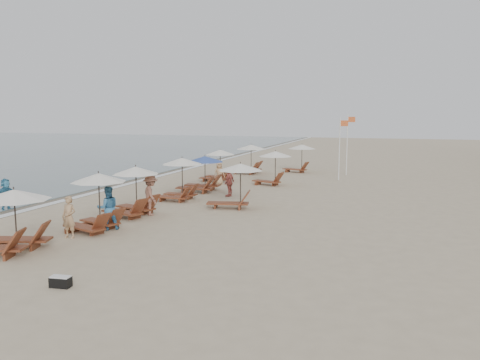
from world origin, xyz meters
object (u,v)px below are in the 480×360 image
(lounger_station_0, at_px, (9,222))
(waterline_walker, at_px, (6,194))
(lounger_station_3, at_px, (179,179))
(lounger_station_6, at_px, (248,159))
(lounger_station_2, at_px, (131,193))
(duffel_bag, at_px, (61,282))
(lounger_station_5, at_px, (217,166))
(inland_station_1, at_px, (272,164))
(beachgoer_near, at_px, (69,217))
(beachgoer_mid_b, at_px, (151,195))
(beachgoer_far_b, at_px, (219,173))
(lounger_station_4, at_px, (201,175))
(beachgoer_far_a, at_px, (229,182))
(flag_pole_near, at_px, (340,146))
(inland_station_0, at_px, (235,182))
(inland_station_2, at_px, (299,155))
(beachgoer_mid_a, at_px, (108,208))
(lounger_station_1, at_px, (95,202))

(lounger_station_0, relative_size, waterline_walker, 1.81)
(lounger_station_3, distance_m, lounger_station_6, 12.67)
(lounger_station_2, bearing_deg, duffel_bag, -70.92)
(lounger_station_5, distance_m, inland_station_1, 4.18)
(beachgoer_near, distance_m, beachgoer_mid_b, 4.80)
(lounger_station_6, xyz_separation_m, beachgoer_far_b, (0.04, -6.49, -0.36))
(lounger_station_2, xyz_separation_m, lounger_station_5, (-0.47, 12.24, 0.03))
(lounger_station_5, height_order, inland_station_1, inland_station_1)
(lounger_station_4, xyz_separation_m, lounger_station_6, (0.03, 9.47, 0.11))
(beachgoer_far_a, distance_m, flag_pole_near, 10.39)
(lounger_station_0, xyz_separation_m, inland_station_0, (4.68, 9.76, 0.27))
(lounger_station_3, distance_m, beachgoer_mid_b, 3.99)
(lounger_station_0, height_order, inland_station_2, inland_station_2)
(lounger_station_2, xyz_separation_m, beachgoer_mid_a, (0.52, -2.67, -0.16))
(lounger_station_5, distance_m, flag_pole_near, 8.72)
(lounger_station_2, bearing_deg, beachgoer_far_b, 88.33)
(lounger_station_3, bearing_deg, duffel_bag, -78.30)
(duffel_bag, bearing_deg, inland_station_0, 85.95)
(inland_station_2, bearing_deg, flag_pole_near, -45.46)
(lounger_station_1, xyz_separation_m, duffel_bag, (2.90, -5.80, -1.00))
(lounger_station_3, bearing_deg, beachgoer_mid_b, -83.55)
(lounger_station_4, distance_m, lounger_station_5, 4.72)
(lounger_station_3, distance_m, beachgoer_far_a, 3.01)
(lounger_station_4, bearing_deg, beachgoer_near, -91.72)
(beachgoer_near, relative_size, flag_pole_near, 0.36)
(inland_station_1, xyz_separation_m, beachgoer_far_b, (-3.33, -0.96, -0.64))
(inland_station_2, xyz_separation_m, beachgoer_mid_a, (-3.40, -21.72, -0.51))
(lounger_station_1, distance_m, lounger_station_6, 20.09)
(lounger_station_6, xyz_separation_m, inland_station_1, (3.36, -5.53, 0.28))
(beachgoer_near, xyz_separation_m, beachgoer_mid_a, (0.64, 1.62, 0.09))
(inland_station_0, distance_m, inland_station_1, 8.32)
(lounger_station_2, relative_size, flag_pole_near, 0.60)
(inland_station_2, relative_size, beachgoer_far_a, 1.68)
(lounger_station_4, bearing_deg, inland_station_0, -50.01)
(beachgoer_mid_b, relative_size, flag_pole_near, 0.43)
(waterline_walker, bearing_deg, duffel_bag, -127.11)
(flag_pole_near, bearing_deg, inland_station_2, 134.54)
(beachgoer_far_b, bearing_deg, lounger_station_4, -133.87)
(lounger_station_3, xyz_separation_m, lounger_station_5, (-0.79, 7.87, -0.11))
(inland_station_0, relative_size, beachgoer_mid_b, 1.50)
(beachgoer_far_a, height_order, flag_pole_near, flag_pole_near)
(lounger_station_2, xyz_separation_m, lounger_station_6, (0.27, 17.05, 0.07))
(lounger_station_3, relative_size, beachgoer_far_a, 1.55)
(inland_station_2, distance_m, waterline_walker, 22.35)
(lounger_station_2, relative_size, beachgoer_near, 1.65)
(lounger_station_5, bearing_deg, inland_station_2, 57.15)
(lounger_station_3, bearing_deg, lounger_station_5, 95.73)
(beachgoer_near, xyz_separation_m, beachgoer_mid_b, (0.88, 4.72, 0.13))
(inland_station_1, relative_size, beachgoer_mid_b, 1.44)
(lounger_station_6, relative_size, beachgoer_far_b, 1.82)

